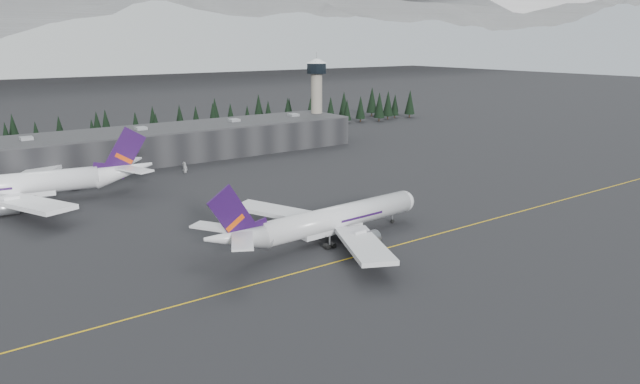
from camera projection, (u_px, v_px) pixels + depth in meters
ground at (371, 248)px, 130.08m from camera, size 1400.00×1400.00×0.00m
taxiline at (377, 251)px, 128.50m from camera, size 400.00×0.40×0.02m
terminal at (167, 143)px, 226.81m from camera, size 160.00×30.00×12.60m
control_tower at (317, 90)px, 266.81m from camera, size 10.00×10.00×37.70m
treeline at (137, 129)px, 255.61m from camera, size 360.00×20.00×15.00m
jet_main at (322, 222)px, 132.93m from camera, size 60.73×55.98×17.85m
jet_parked at (28, 184)px, 164.32m from camera, size 70.11×64.27×20.72m
gse_vehicle_a at (76, 188)px, 180.69m from camera, size 3.20×5.53×1.45m
gse_vehicle_b at (185, 171)px, 204.09m from camera, size 4.08×1.82×1.36m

